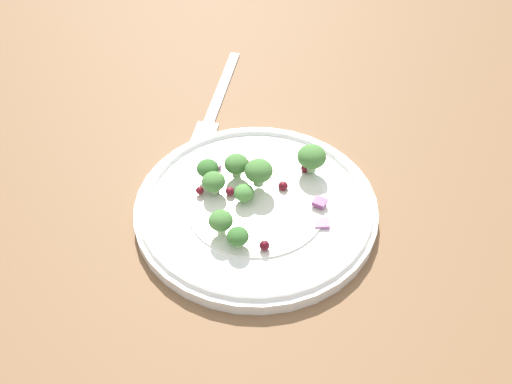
% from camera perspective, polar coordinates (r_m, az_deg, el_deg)
% --- Properties ---
extents(ground_plane, '(1.80, 1.80, 0.02)m').
position_cam_1_polar(ground_plane, '(0.53, 1.60, -2.87)').
color(ground_plane, brown).
extents(plate, '(0.23, 0.23, 0.02)m').
position_cam_1_polar(plate, '(0.52, -0.00, -1.42)').
color(plate, white).
rests_on(plate, ground_plane).
extents(dressing_pool, '(0.13, 0.13, 0.00)m').
position_cam_1_polar(dressing_pool, '(0.52, -0.00, -1.09)').
color(dressing_pool, white).
rests_on(dressing_pool, plate).
extents(broccoli_floret_0, '(0.02, 0.02, 0.02)m').
position_cam_1_polar(broccoli_floret_0, '(0.53, -5.04, 2.41)').
color(broccoli_floret_0, '#8EB77A').
rests_on(broccoli_floret_0, plate).
extents(broccoli_floret_1, '(0.02, 0.02, 0.02)m').
position_cam_1_polar(broccoli_floret_1, '(0.53, -2.05, 2.89)').
color(broccoli_floret_1, '#8EB77A').
rests_on(broccoli_floret_1, plate).
extents(broccoli_floret_2, '(0.02, 0.02, 0.02)m').
position_cam_1_polar(broccoli_floret_2, '(0.48, -3.67, -3.02)').
color(broccoli_floret_2, '#ADD18E').
rests_on(broccoli_floret_2, plate).
extents(broccoli_floret_3, '(0.02, 0.02, 0.02)m').
position_cam_1_polar(broccoli_floret_3, '(0.52, -4.42, 1.05)').
color(broccoli_floret_3, '#9EC684').
rests_on(broccoli_floret_3, plate).
extents(broccoli_floret_4, '(0.02, 0.02, 0.02)m').
position_cam_1_polar(broccoli_floret_4, '(0.48, -2.19, -4.54)').
color(broccoli_floret_4, '#9EC684').
rests_on(broccoli_floret_4, plate).
extents(broccoli_floret_5, '(0.03, 0.03, 0.03)m').
position_cam_1_polar(broccoli_floret_5, '(0.54, 5.80, 3.62)').
color(broccoli_floret_5, '#8EB77A').
rests_on(broccoli_floret_5, plate).
extents(broccoli_floret_6, '(0.03, 0.03, 0.03)m').
position_cam_1_polar(broccoli_floret_6, '(0.52, 0.27, 2.16)').
color(broccoli_floret_6, '#8EB77A').
rests_on(broccoli_floret_6, plate).
extents(broccoli_floret_7, '(0.02, 0.02, 0.02)m').
position_cam_1_polar(broccoli_floret_7, '(0.51, -1.24, -0.13)').
color(broccoli_floret_7, '#8EB77A').
rests_on(broccoli_floret_7, plate).
extents(cranberry_0, '(0.01, 0.01, 0.01)m').
position_cam_1_polar(cranberry_0, '(0.55, 5.19, 2.48)').
color(cranberry_0, maroon).
rests_on(cranberry_0, plate).
extents(cranberry_1, '(0.01, 0.01, 0.01)m').
position_cam_1_polar(cranberry_1, '(0.55, -1.09, 3.04)').
color(cranberry_1, maroon).
rests_on(cranberry_1, plate).
extents(cranberry_2, '(0.01, 0.01, 0.01)m').
position_cam_1_polar(cranberry_2, '(0.52, -5.86, 0.16)').
color(cranberry_2, maroon).
rests_on(cranberry_2, plate).
extents(cranberry_3, '(0.01, 0.01, 0.01)m').
position_cam_1_polar(cranberry_3, '(0.52, -2.72, 0.08)').
color(cranberry_3, maroon).
rests_on(cranberry_3, plate).
extents(cranberry_4, '(0.01, 0.01, 0.01)m').
position_cam_1_polar(cranberry_4, '(0.53, 2.98, 0.56)').
color(cranberry_4, maroon).
rests_on(cranberry_4, plate).
extents(cranberry_5, '(0.01, 0.01, 0.01)m').
position_cam_1_polar(cranberry_5, '(0.48, 0.88, -5.57)').
color(cranberry_5, '#4C0A14').
rests_on(cranberry_5, plate).
extents(onion_bit_0, '(0.01, 0.01, 0.00)m').
position_cam_1_polar(onion_bit_0, '(0.51, 6.63, -1.08)').
color(onion_bit_0, '#843D75').
rests_on(onion_bit_0, plate).
extents(onion_bit_1, '(0.01, 0.01, 0.00)m').
position_cam_1_polar(onion_bit_1, '(0.55, -4.51, 2.68)').
color(onion_bit_1, '#843D75').
rests_on(onion_bit_1, plate).
extents(onion_bit_2, '(0.02, 0.02, 0.00)m').
position_cam_1_polar(onion_bit_2, '(0.50, 6.60, -3.59)').
color(onion_bit_2, '#A35B93').
rests_on(onion_bit_2, plate).
extents(fork, '(0.18, 0.08, 0.01)m').
position_cam_1_polar(fork, '(0.66, -4.02, 9.59)').
color(fork, silver).
rests_on(fork, ground_plane).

